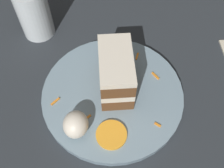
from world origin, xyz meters
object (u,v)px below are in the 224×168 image
drinking_glass (35,15)px  orange_garnish (109,135)px  cake_slice (116,73)px  cream_dollop (76,124)px  plate (112,94)px

drinking_glass → orange_garnish: bearing=33.5°
cake_slice → cream_dollop: cake_slice is taller
cake_slice → plate: bearing=62.6°
cream_dollop → orange_garnish: size_ratio=0.89×
cream_dollop → drinking_glass: size_ratio=0.42×
plate → drinking_glass: (-0.19, -0.19, 0.05)m
plate → cake_slice: 0.06m
orange_garnish → drinking_glass: (-0.28, -0.19, 0.04)m
cream_dollop → orange_garnish: (0.01, 0.06, -0.02)m
cake_slice → drinking_glass: (-0.17, -0.20, -0.01)m
cake_slice → cream_dollop: 0.13m
drinking_glass → cream_dollop: bearing=24.4°
plate → cake_slice: cake_slice is taller
cake_slice → drinking_glass: size_ratio=0.99×
orange_garnish → cream_dollop: bearing=-99.1°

